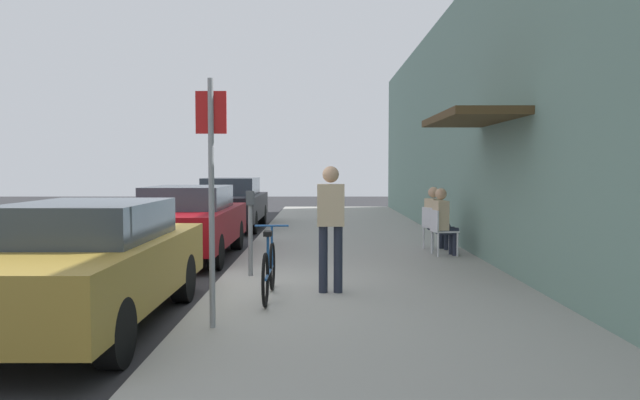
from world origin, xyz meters
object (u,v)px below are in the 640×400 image
pedestrian_standing (328,218)px  bicycle_0 (266,270)px  street_sign (209,183)px  parked_car_0 (82,263)px  cafe_chair_0 (438,229)px  seated_patron_1 (433,216)px  parked_car_2 (228,203)px  seated_patron_0 (441,219)px  parked_car_1 (185,221)px  parking_meter (248,227)px  cafe_chair_1 (430,225)px

pedestrian_standing → bicycle_0: bearing=-157.3°
street_sign → parked_car_0: bearing=164.0°
cafe_chair_0 → seated_patron_1: size_ratio=0.67×
parked_car_0 → pedestrian_standing: 3.11m
pedestrian_standing → cafe_chair_0: bearing=58.4°
parked_car_2 → seated_patron_0: size_ratio=3.41×
street_sign → parked_car_1: bearing=104.7°
bicycle_0 → parked_car_0: bearing=-152.5°
parked_car_0 → bicycle_0: 2.24m
seated_patron_1 → pedestrian_standing: pedestrian_standing is taller
street_sign → bicycle_0: size_ratio=1.52×
parking_meter → seated_patron_1: 4.62m
parked_car_0 → cafe_chair_0: size_ratio=5.06×
street_sign → pedestrian_standing: (1.27, 1.79, -0.52)m
seated_patron_1 → bicycle_0: bearing=-123.0°
seated_patron_1 → street_sign: bearing=-119.7°
seated_patron_0 → cafe_chair_1: bearing=94.0°
pedestrian_standing → parked_car_1: bearing=125.2°
street_sign → cafe_chair_0: bearing=57.1°
parking_meter → street_sign: (-0.05, -3.07, 0.75)m
street_sign → pedestrian_standing: 2.26m
parked_car_0 → seated_patron_0: 7.00m
parked_car_1 → cafe_chair_0: parked_car_1 is taller
parked_car_1 → bicycle_0: parked_car_1 is taller
street_sign → pedestrian_standing: size_ratio=1.53×
cafe_chair_1 → seated_patron_1: seated_patron_1 is taller
parked_car_2 → bicycle_0: parked_car_2 is taller
parked_car_1 → cafe_chair_1: 4.97m
parked_car_2 → parked_car_1: bearing=-90.0°
street_sign → seated_patron_1: street_sign is taller
parked_car_0 → street_sign: (1.50, -0.43, 0.90)m
parking_meter → parked_car_2: bearing=100.3°
parked_car_1 → parked_car_2: 5.89m
parking_meter → cafe_chair_0: 4.08m
parked_car_2 → seated_patron_0: (5.00, -6.28, 0.04)m
cafe_chair_1 → seated_patron_1: (0.06, 0.02, 0.19)m
seated_patron_1 → parked_car_2: bearing=132.4°
parked_car_2 → parking_meter: size_ratio=3.33×
seated_patron_0 → cafe_chair_0: bearing=-172.2°
parked_car_1 → cafe_chair_0: 4.96m
parked_car_0 → bicycle_0: (1.97, 1.03, -0.26)m
cafe_chair_1 → parked_car_0: bearing=-131.1°
parked_car_1 → parked_car_2: size_ratio=1.00×
parking_meter → seated_patron_0: bearing=33.1°
parked_car_2 → street_sign: (1.50, -11.61, 0.87)m
cafe_chair_0 → street_sign: bearing=-122.9°
cafe_chair_1 → parking_meter: bearing=-138.2°
bicycle_0 → parking_meter: bearing=104.7°
cafe_chair_0 → seated_patron_0: seated_patron_0 is taller
cafe_chair_0 → pedestrian_standing: 4.17m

